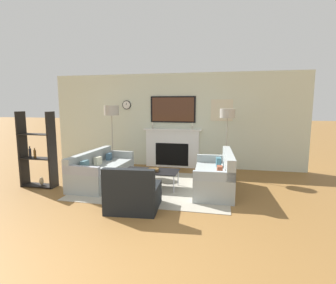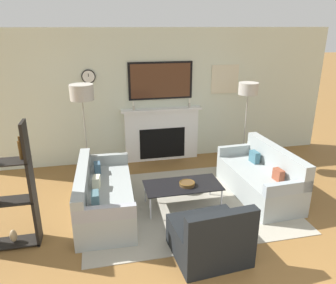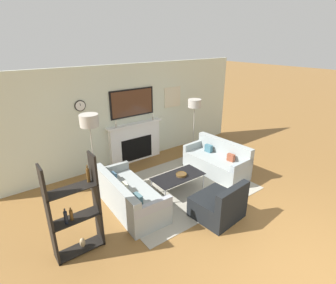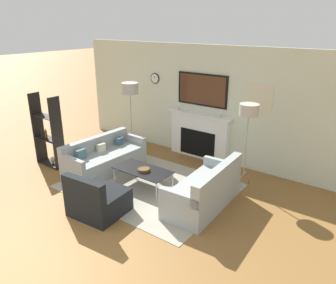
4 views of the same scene
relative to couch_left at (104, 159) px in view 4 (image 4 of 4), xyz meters
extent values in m
cube|color=silver|center=(1.30, 2.04, 1.08)|extent=(7.39, 0.07, 2.70)
cube|color=white|center=(1.30, 1.93, 0.27)|extent=(1.55, 0.16, 1.08)
cube|color=black|center=(1.30, 1.84, 0.11)|extent=(0.96, 0.01, 0.65)
cube|color=white|center=(1.30, 1.91, 0.83)|extent=(1.67, 0.22, 0.04)
cylinder|color=#B2AD9E|center=(0.72, 1.88, 0.90)|extent=(0.04, 0.04, 0.10)
cylinder|color=white|center=(0.72, 1.88, 0.99)|extent=(0.03, 0.03, 0.09)
cylinder|color=#B2AD9E|center=(1.89, 1.88, 0.90)|extent=(0.04, 0.04, 0.10)
cylinder|color=white|center=(1.89, 1.88, 0.99)|extent=(0.03, 0.03, 0.09)
cube|color=black|center=(1.30, 2.00, 1.40)|extent=(1.32, 0.04, 0.76)
cube|color=#4C2D1E|center=(1.30, 1.98, 1.40)|extent=(1.22, 0.01, 0.68)
cylinder|color=black|center=(-0.11, 1.99, 1.53)|extent=(0.27, 0.02, 0.27)
cylinder|color=silver|center=(-0.11, 1.98, 1.53)|extent=(0.23, 0.00, 0.23)
cube|color=black|center=(-0.11, 1.98, 1.56)|extent=(0.01, 0.00, 0.06)
cube|color=beige|center=(2.69, 2.00, 1.39)|extent=(0.60, 0.02, 0.60)
cube|color=#A19B8A|center=(1.30, 0.00, -0.27)|extent=(3.23, 2.48, 0.01)
cube|color=#979F9D|center=(0.04, 0.00, -0.06)|extent=(0.87, 1.89, 0.43)
cube|color=#979F9D|center=(-0.28, 0.01, 0.31)|extent=(0.23, 1.86, 0.30)
cube|color=#949B99|center=(0.07, 0.88, 0.25)|extent=(0.80, 0.13, 0.18)
cube|color=#979AA1|center=(0.01, -0.88, 0.25)|extent=(0.80, 0.13, 0.18)
cube|color=#3C5D74|center=(-0.06, 0.56, 0.24)|extent=(0.11, 0.18, 0.17)
cube|color=beige|center=(-0.08, 0.00, 0.25)|extent=(0.13, 0.20, 0.19)
cube|color=#466971|center=(-0.10, -0.55, 0.26)|extent=(0.10, 0.21, 0.21)
cube|color=#979F9D|center=(2.57, 0.00, -0.05)|extent=(0.85, 1.72, 0.44)
cube|color=#979F9D|center=(2.87, 0.02, 0.36)|extent=(0.25, 1.69, 0.40)
cube|color=#929DA2|center=(2.61, -0.79, 0.26)|extent=(0.77, 0.14, 0.18)
cube|color=#97A1A1|center=(2.53, 0.79, 0.26)|extent=(0.77, 0.14, 0.18)
cube|color=brown|center=(2.70, -0.36, 0.26)|extent=(0.12, 0.19, 0.18)
cube|color=#396675|center=(2.66, 0.38, 0.27)|extent=(0.12, 0.21, 0.20)
cube|color=black|center=(1.25, -1.28, -0.06)|extent=(0.93, 0.88, 0.42)
cube|color=black|center=(1.28, -1.61, 0.33)|extent=(0.87, 0.21, 0.37)
cube|color=black|center=(1.23, -0.10, 0.10)|extent=(1.19, 0.60, 0.02)
cylinder|color=#B7B7BC|center=(0.67, -0.35, -0.09)|extent=(0.02, 0.02, 0.37)
cylinder|color=#B7B7BC|center=(1.78, -0.35, -0.09)|extent=(0.02, 0.02, 0.37)
cylinder|color=#B7B7BC|center=(0.67, 0.16, -0.09)|extent=(0.02, 0.02, 0.37)
cylinder|color=#B7B7BC|center=(1.78, 0.16, -0.09)|extent=(0.02, 0.02, 0.37)
cylinder|color=brown|center=(1.29, -0.13, 0.14)|extent=(0.24, 0.24, 0.05)
torus|color=brown|center=(1.29, -0.13, 0.16)|extent=(0.25, 0.25, 0.02)
cylinder|color=#9E998E|center=(-0.12, 1.21, -0.14)|extent=(0.09, 0.23, 0.29)
cylinder|color=#9E998E|center=(-0.31, 1.25, -0.14)|extent=(0.17, 0.19, 0.29)
cylinder|color=#9E998E|center=(-0.25, 1.07, -0.14)|extent=(0.23, 0.07, 0.29)
cylinder|color=#9E998E|center=(-0.23, 1.17, 0.63)|extent=(0.02, 0.02, 1.25)
cylinder|color=#B2ADA3|center=(-0.23, 1.17, 1.39)|extent=(0.40, 0.40, 0.27)
cylinder|color=#9E998E|center=(2.94, 1.21, -0.14)|extent=(0.09, 0.23, 0.28)
cylinder|color=#9E998E|center=(2.76, 1.25, -0.14)|extent=(0.17, 0.19, 0.28)
cylinder|color=#9E998E|center=(2.81, 1.07, -0.14)|extent=(0.23, 0.07, 0.28)
cylinder|color=#9E998E|center=(2.84, 1.17, 0.61)|extent=(0.02, 0.02, 1.22)
cylinder|color=#B2ADA3|center=(2.84, 1.17, 1.33)|extent=(0.37, 0.37, 0.23)
cube|color=black|center=(-1.61, -0.54, 0.56)|extent=(0.04, 0.28, 1.67)
cube|color=black|center=(-0.87, -0.54, 0.56)|extent=(0.04, 0.28, 1.67)
cube|color=black|center=(-1.24, -0.54, -0.25)|extent=(0.78, 0.28, 0.02)
cube|color=black|center=(-1.24, -0.54, 0.37)|extent=(0.78, 0.28, 0.01)
cube|color=black|center=(-1.24, -0.54, 0.90)|extent=(0.78, 0.28, 0.02)
cylinder|color=brown|center=(-0.94, -0.50, 1.03)|extent=(0.05, 0.05, 0.23)
cylinder|color=brown|center=(-0.94, -0.50, 1.17)|extent=(0.02, 0.02, 0.06)
cylinder|color=black|center=(-1.39, -0.58, 0.48)|extent=(0.05, 0.05, 0.21)
cylinder|color=black|center=(-1.39, -0.58, 0.61)|extent=(0.02, 0.02, 0.05)
ellipsoid|color=tan|center=(-1.19, -0.54, -0.15)|extent=(0.09, 0.09, 0.18)
cylinder|color=brown|center=(-1.30, -0.55, 0.46)|extent=(0.05, 0.05, 0.18)
cylinder|color=brown|center=(-1.30, -0.55, 0.58)|extent=(0.02, 0.02, 0.04)
camera|label=1|loc=(2.76, -5.47, 1.54)|focal=28.00mm
camera|label=2|loc=(0.01, -4.52, 2.46)|focal=35.00mm
camera|label=3|loc=(-2.12, -4.14, 3.03)|focal=28.00mm
camera|label=4|loc=(5.20, -4.58, 2.89)|focal=35.00mm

